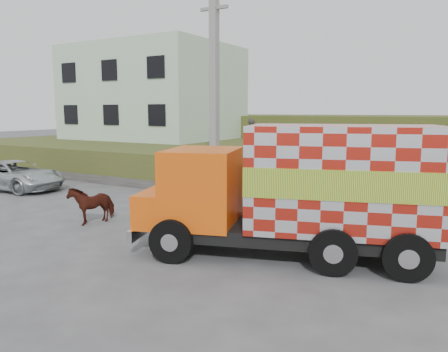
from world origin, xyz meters
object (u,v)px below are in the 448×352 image
Objects in this scene: utility_pole at (214,92)px; cargo_truck at (301,190)px; suv at (15,175)px; pedestrian at (252,138)px; cow at (92,204)px.

utility_pole is 1.13× the size of cargo_truck.
cargo_truck is 1.59× the size of suv.
utility_pole reaches higher than pedestrian.
cargo_truck is at bearing 15.07° from cow.
utility_pole is 8.32m from cargo_truck.
cow is 0.86× the size of pedestrian.
utility_pole is at bearing 34.13° from pedestrian.
utility_pole is at bearing 118.16° from cargo_truck.
cow is (-0.78, -5.72, -3.51)m from utility_pole.
cargo_truck is (5.72, -5.49, -2.52)m from utility_pole.
utility_pole is at bearing 95.31° from cow.
utility_pole is 1.79× the size of suv.
pedestrian is (2.06, 6.46, 1.71)m from cow.
pedestrian reaches higher than cargo_truck.
pedestrian is at bearing 107.47° from cargo_truck.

